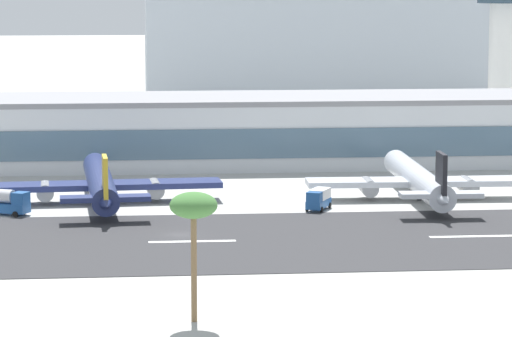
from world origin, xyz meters
TOP-DOWN VIEW (x-y plane):
  - ground_plane at (0.00, 0.00)m, footprint 1400.00×1400.00m
  - runway_strip at (0.00, -5.10)m, footprint 800.00×42.68m
  - runway_centreline_dash_4 at (1.51, -5.10)m, footprint 12.00×1.20m
  - runway_centreline_dash_5 at (40.67, -5.10)m, footprint 12.00×1.20m
  - terminal_building at (12.46, 73.28)m, footprint 153.20×26.91m
  - control_tower at (80.08, 122.77)m, footprint 12.55×12.55m
  - distant_hotel_block at (44.21, 173.73)m, footprint 93.38×31.93m
  - airliner_gold_tail_gate_1 at (-11.67, 28.21)m, footprint 39.48×47.85m
  - airliner_black_tail_gate_2 at (40.09, 26.99)m, footprint 36.80×48.09m
  - service_box_truck_0 at (22.39, 19.01)m, footprint 4.76×6.45m
  - service_fuel_truck_1 at (-26.44, 19.31)m, footprint 8.80×5.97m
  - palm_tree_2 at (-0.30, -48.55)m, footprint 5.02×5.02m

SIDE VIEW (x-z plane):
  - ground_plane at x=0.00m, z-range 0.00..0.00m
  - runway_strip at x=0.00m, z-range 0.00..0.08m
  - runway_centreline_dash_4 at x=1.51m, z-range 0.08..0.09m
  - runway_centreline_dash_5 at x=40.67m, z-range 0.08..0.09m
  - service_box_truck_0 at x=22.39m, z-range 0.16..3.41m
  - service_fuel_truck_1 at x=-26.44m, z-range 0.05..4.00m
  - airliner_gold_tail_gate_1 at x=-11.67m, z-range -1.81..8.17m
  - airliner_black_tail_gate_2 at x=40.09m, z-range -1.82..8.22m
  - terminal_building at x=12.46m, z-range 0.00..13.34m
  - palm_tree_2 at x=-0.30m, z-range 5.12..18.93m
  - distant_hotel_block at x=44.21m, z-range 0.00..33.10m
  - control_tower at x=80.08m, z-range 5.41..41.85m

